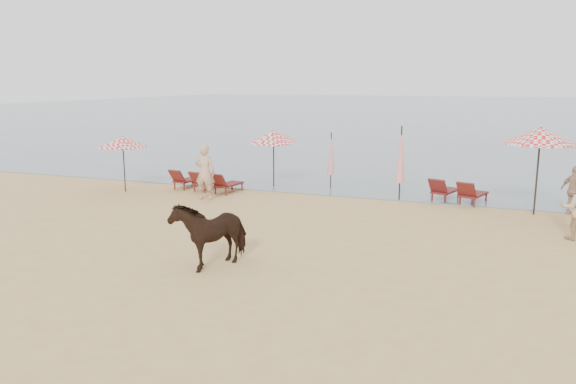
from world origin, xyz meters
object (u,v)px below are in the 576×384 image
Objects in this scene: lounger_cluster_right at (457,191)px; umbrella_open_left_b at (274,136)px; umbrella_closed_right at (331,154)px; lounger_cluster_left at (205,181)px; beachgoer_left at (205,172)px; umbrella_open_left_a at (123,142)px; cow at (211,232)px; umbrella_closed_left at (401,155)px; beachgoer_right_b at (575,191)px; umbrella_open_right at (540,136)px.

umbrella_open_left_b reaches higher than lounger_cluster_right.
umbrella_open_left_b is at bearing -163.15° from umbrella_closed_right.
lounger_cluster_left is 1.15× the size of umbrella_open_left_b.
beachgoer_left is at bearing -133.97° from umbrella_closed_right.
umbrella_open_left_b is at bearing -165.46° from lounger_cluster_right.
lounger_cluster_left is 1.36× the size of beachgoer_left.
umbrella_open_left_b is at bearing 20.81° from umbrella_open_left_a.
umbrella_open_left_b is (2.19, 1.62, 1.64)m from lounger_cluster_left.
umbrella_closed_left is at bearing 93.12° from cow.
umbrella_open_left_a is at bearing 159.31° from cow.
lounger_cluster_right is 0.95× the size of umbrella_open_left_a.
beachgoer_left is at bearing 48.26° from beachgoer_right_b.
cow is at bearing -64.78° from umbrella_open_left_b.
umbrella_open_left_b is at bearing -122.75° from beachgoer_left.
umbrella_open_left_a is 0.96× the size of umbrella_closed_right.
lounger_cluster_left is 9.27m from lounger_cluster_right.
beachgoer_right_b is (10.56, -1.02, -1.24)m from umbrella_open_left_b.
beachgoer_right_b is (8.41, -1.68, -0.57)m from umbrella_closed_right.
lounger_cluster_left is 3.38m from umbrella_open_left_a.
umbrella_open_left_a is at bearing -148.80° from lounger_cluster_left.
umbrella_closed_left is at bearing -25.40° from umbrella_closed_right.
umbrella_closed_left is 9.09m from cow.
umbrella_closed_right is at bearing -171.17° from umbrella_open_right.
umbrella_open_right is at bearing -4.17° from lounger_cluster_right.
beachgoer_left is at bearing 141.35° from cow.
umbrella_closed_left is (-4.35, 0.65, -0.87)m from umbrella_open_right.
beachgoer_right_b is (5.48, -0.29, -0.83)m from umbrella_closed_left.
umbrella_closed_right reaches higher than umbrella_open_left_a.
beachgoer_left is (0.79, -1.40, 0.60)m from lounger_cluster_left.
umbrella_closed_right is 8.59m from beachgoer_right_b.
beachgoer_right_b reaches higher than cow.
cow is at bearing -50.89° from umbrella_open_left_a.
umbrella_open_right reaches higher than cow.
lounger_cluster_left is 1.34× the size of lounger_cluster_right.
beachgoer_left is (-6.47, -2.28, -0.63)m from umbrella_closed_left.
umbrella_open_left_b is at bearing 124.91° from cow.
umbrella_open_left_b is 1.29× the size of cow.
umbrella_open_right reaches higher than umbrella_open_left_b.
umbrella_open_left_b is 10.68m from beachgoer_right_b.
lounger_cluster_right is 3.34m from umbrella_open_right.
umbrella_closed_left is at bearing -152.44° from lounger_cluster_right.
lounger_cluster_left is at bearing -152.34° from umbrella_closed_right.
beachgoer_right_b reaches higher than lounger_cluster_left.
lounger_cluster_left is 4.99m from umbrella_closed_right.
umbrella_open_left_b is 0.85× the size of umbrella_open_right.
umbrella_open_left_a is at bearing -149.86° from umbrella_open_right.
lounger_cluster_left is 0.98× the size of umbrella_open_right.
umbrella_open_left_b is 1.07× the size of umbrella_closed_right.
cow is at bearing -52.18° from lounger_cluster_left.
umbrella_closed_left is (5.08, -0.74, -0.41)m from umbrella_open_left_b.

